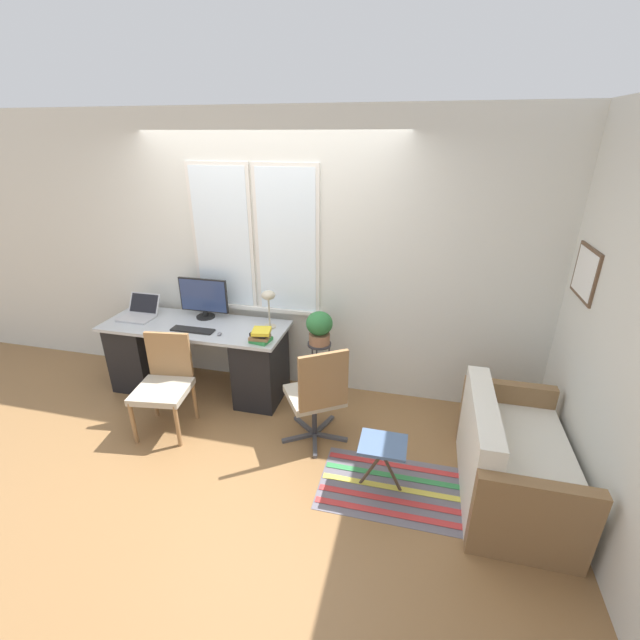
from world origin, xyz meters
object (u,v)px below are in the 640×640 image
(monitor, at_px, (204,298))
(folding_stool, at_px, (383,449))
(plant_stand, at_px, (319,352))
(book_stack, at_px, (261,336))
(desk_chair_wooden, at_px, (164,382))
(desk_lamp, at_px, (268,299))
(potted_plant, at_px, (319,327))
(couch_loveseat, at_px, (510,463))
(keyboard, at_px, (193,330))
(mouse, at_px, (220,334))
(office_chair_swivel, at_px, (317,395))
(laptop, at_px, (139,313))

(monitor, distance_m, folding_stool, 2.33)
(plant_stand, relative_size, folding_stool, 1.55)
(book_stack, bearing_deg, desk_chair_wooden, -150.61)
(desk_lamp, xyz_separation_m, potted_plant, (0.51, -0.05, -0.21))
(potted_plant, relative_size, folding_stool, 0.76)
(couch_loveseat, relative_size, potted_plant, 3.79)
(keyboard, bearing_deg, potted_plant, 9.71)
(mouse, xyz_separation_m, folding_stool, (1.62, -0.76, -0.39))
(book_stack, bearing_deg, potted_plant, 29.22)
(mouse, height_order, desk_lamp, desk_lamp)
(couch_loveseat, height_order, plant_stand, couch_loveseat)
(mouse, distance_m, couch_loveseat, 2.64)
(book_stack, bearing_deg, office_chair_swivel, -27.99)
(desk_lamp, distance_m, potted_plant, 0.55)
(couch_loveseat, bearing_deg, mouse, 76.70)
(office_chair_swivel, bearing_deg, couch_loveseat, 137.48)
(monitor, height_order, book_stack, monitor)
(book_stack, bearing_deg, couch_loveseat, -14.93)
(folding_stool, bearing_deg, mouse, 154.79)
(keyboard, relative_size, desk_chair_wooden, 0.49)
(keyboard, xyz_separation_m, book_stack, (0.72, -0.06, 0.05))
(laptop, distance_m, desk_lamp, 1.41)
(laptop, distance_m, potted_plant, 1.89)
(office_chair_swivel, xyz_separation_m, plant_stand, (-0.13, 0.59, 0.08))
(book_stack, bearing_deg, folding_stool, -31.25)
(laptop, bearing_deg, couch_loveseat, -12.80)
(mouse, xyz_separation_m, couch_loveseat, (2.53, -0.60, -0.47))
(keyboard, distance_m, couch_loveseat, 2.93)
(book_stack, height_order, plant_stand, book_stack)
(keyboard, distance_m, potted_plant, 1.22)
(office_chair_swivel, bearing_deg, keyboard, -49.71)
(book_stack, bearing_deg, laptop, 170.46)
(laptop, xyz_separation_m, mouse, (0.99, -0.20, -0.03))
(couch_loveseat, distance_m, plant_stand, 1.85)
(office_chair_swivel, relative_size, potted_plant, 2.95)
(book_stack, bearing_deg, mouse, 175.10)
(book_stack, xyz_separation_m, desk_chair_wooden, (-0.76, -0.43, -0.34))
(book_stack, distance_m, couch_loveseat, 2.24)
(laptop, height_order, office_chair_swivel, laptop)
(couch_loveseat, distance_m, folding_stool, 0.93)
(laptop, bearing_deg, desk_lamp, 3.44)
(office_chair_swivel, bearing_deg, desk_chair_wooden, -29.08)
(mouse, height_order, plant_stand, mouse)
(laptop, height_order, folding_stool, laptop)
(office_chair_swivel, bearing_deg, mouse, -52.64)
(desk_chair_wooden, bearing_deg, book_stack, 21.56)
(desk_lamp, bearing_deg, plant_stand, -5.85)
(monitor, relative_size, desk_chair_wooden, 0.59)
(office_chair_swivel, relative_size, couch_loveseat, 0.78)
(monitor, bearing_deg, couch_loveseat, -18.51)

